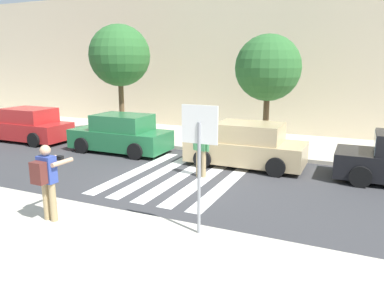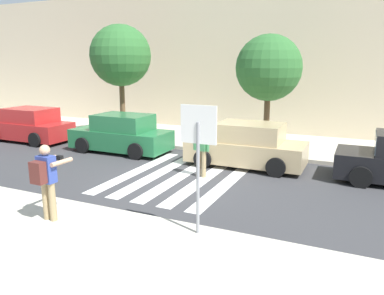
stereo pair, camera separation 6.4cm
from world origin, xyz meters
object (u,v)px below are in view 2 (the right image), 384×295
(pedestrian_crossing, at_px, (201,147))
(street_tree_west, at_px, (121,56))
(stop_sign, at_px, (198,142))
(photographer_with_backpack, at_px, (46,176))
(parked_car_tan, at_px, (247,146))
(parked_car_red, at_px, (29,126))
(parked_car_green, at_px, (122,134))
(street_tree_center, at_px, (269,68))

(pedestrian_crossing, distance_m, street_tree_west, 7.48)
(stop_sign, relative_size, pedestrian_crossing, 1.54)
(pedestrian_crossing, bearing_deg, photographer_with_backpack, -108.60)
(street_tree_west, bearing_deg, parked_car_tan, -17.19)
(pedestrian_crossing, relative_size, street_tree_west, 0.34)
(parked_car_red, distance_m, parked_car_green, 5.16)
(parked_car_tan, distance_m, street_tree_west, 7.63)
(pedestrian_crossing, bearing_deg, parked_car_red, 169.00)
(photographer_with_backpack, distance_m, parked_car_red, 10.33)
(stop_sign, height_order, parked_car_green, stop_sign)
(parked_car_green, distance_m, parked_car_tan, 5.29)
(stop_sign, relative_size, parked_car_red, 0.65)
(pedestrian_crossing, bearing_deg, street_tree_west, 145.54)
(street_tree_west, distance_m, street_tree_center, 6.72)
(photographer_with_backpack, distance_m, pedestrian_crossing, 5.09)
(pedestrian_crossing, bearing_deg, stop_sign, -67.50)
(photographer_with_backpack, bearing_deg, stop_sign, 13.82)
(pedestrian_crossing, height_order, street_tree_center, street_tree_center)
(street_tree_center, bearing_deg, parked_car_green, -153.88)
(parked_car_tan, distance_m, street_tree_center, 3.72)
(street_tree_west, bearing_deg, parked_car_green, -56.82)
(street_tree_center, bearing_deg, stop_sign, -85.46)
(photographer_with_backpack, relative_size, street_tree_center, 0.38)
(parked_car_tan, relative_size, street_tree_center, 0.90)
(street_tree_center, bearing_deg, street_tree_west, -175.21)
(pedestrian_crossing, bearing_deg, parked_car_tan, 62.67)
(photographer_with_backpack, height_order, street_tree_west, street_tree_west)
(photographer_with_backpack, distance_m, parked_car_tan, 7.16)
(parked_car_red, bearing_deg, pedestrian_crossing, -11.00)
(pedestrian_crossing, height_order, parked_car_tan, pedestrian_crossing)
(stop_sign, relative_size, parked_car_green, 0.65)
(parked_car_green, xyz_separation_m, parked_car_tan, (5.29, -0.00, 0.00))
(photographer_with_backpack, bearing_deg, pedestrian_crossing, 71.40)
(street_tree_west, bearing_deg, street_tree_center, 4.79)
(stop_sign, distance_m, street_tree_center, 8.60)
(street_tree_center, bearing_deg, photographer_with_backpack, -105.72)
(parked_car_red, relative_size, street_tree_west, 0.80)
(parked_car_green, height_order, street_tree_center, street_tree_center)
(stop_sign, distance_m, street_tree_west, 10.95)
(pedestrian_crossing, relative_size, street_tree_center, 0.38)
(parked_car_green, relative_size, street_tree_west, 0.80)
(stop_sign, distance_m, parked_car_tan, 6.06)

